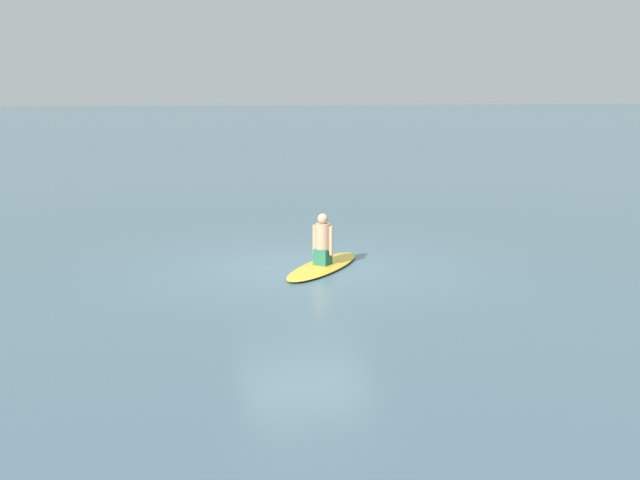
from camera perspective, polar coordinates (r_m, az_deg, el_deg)
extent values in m
plane|color=slate|center=(13.89, -1.15, -2.27)|extent=(400.00, 400.00, 0.00)
ellipsoid|color=gold|center=(13.93, 0.22, -2.05)|extent=(2.52, 2.29, 0.08)
cube|color=#26664C|center=(13.88, 0.22, -1.28)|extent=(0.41, 0.41, 0.30)
cylinder|color=tan|center=(13.80, 0.22, 0.27)|extent=(0.40, 0.40, 0.50)
sphere|color=tan|center=(13.74, 0.22, 1.67)|extent=(0.20, 0.20, 0.20)
cylinder|color=tan|center=(13.75, 0.87, -0.06)|extent=(0.11, 0.11, 0.55)
cylinder|color=tan|center=(13.89, -0.42, 0.06)|extent=(0.11, 0.11, 0.55)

